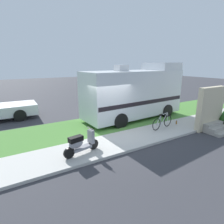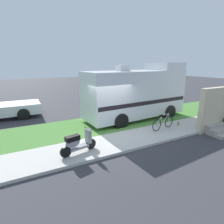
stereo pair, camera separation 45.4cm
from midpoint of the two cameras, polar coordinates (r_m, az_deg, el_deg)
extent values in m
plane|color=#38383D|center=(9.84, -0.18, -6.56)|extent=(80.00, 80.00, 0.00)
cube|color=beige|center=(8.88, 3.80, -8.65)|extent=(24.00, 2.00, 0.12)
cube|color=#4C8438|center=(11.06, -4.14, -3.88)|extent=(24.00, 3.40, 0.08)
cube|color=silver|center=(12.00, 5.66, 5.94)|extent=(6.92, 2.72, 2.86)
cube|color=silver|center=(13.59, 14.23, 13.76)|extent=(1.93, 2.30, 0.50)
cube|color=black|center=(12.08, 5.61, 3.93)|extent=(6.79, 2.73, 0.24)
cube|color=black|center=(14.32, 16.31, 8.93)|extent=(0.20, 1.97, 0.90)
cube|color=silver|center=(11.23, 1.76, 13.63)|extent=(0.73, 0.64, 0.36)
cylinder|color=black|center=(14.44, 9.17, 2.21)|extent=(0.92, 0.33, 0.90)
cylinder|color=black|center=(12.97, 15.86, 0.33)|extent=(0.92, 0.33, 0.90)
cylinder|color=black|center=(12.13, -4.68, -0.14)|extent=(0.92, 0.33, 0.90)
cylinder|color=black|center=(10.33, 1.41, -2.83)|extent=(0.92, 0.33, 0.90)
cylinder|color=black|center=(7.80, -7.53, -10.01)|extent=(0.45, 0.19, 0.44)
cylinder|color=black|center=(7.29, -15.12, -12.35)|extent=(0.45, 0.19, 0.44)
cube|color=gray|center=(7.52, -11.19, -11.03)|extent=(0.84, 0.43, 0.10)
cube|color=black|center=(7.22, -13.10, -8.28)|extent=(0.60, 0.37, 0.20)
ellipsoid|color=gray|center=(7.30, -13.01, -9.72)|extent=(0.65, 0.41, 0.36)
cube|color=gray|center=(7.59, -8.35, -7.65)|extent=(0.20, 0.34, 0.56)
cylinder|color=black|center=(7.46, -8.45, -5.17)|extent=(0.13, 0.50, 0.04)
sphere|color=white|center=(7.52, -8.40, -6.38)|extent=(0.12, 0.12, 0.12)
torus|color=black|center=(10.76, 15.94, -2.68)|extent=(0.66, 0.13, 0.66)
torus|color=black|center=(9.98, 12.52, -3.85)|extent=(0.66, 0.13, 0.66)
cylinder|color=silver|center=(10.43, 14.87, -2.15)|extent=(0.58, 0.12, 0.67)
cylinder|color=silver|center=(10.20, 13.83, -2.62)|extent=(0.10, 0.05, 0.60)
cylinder|color=silver|center=(10.33, 14.88, -0.60)|extent=(0.61, 0.12, 0.09)
cylinder|color=silver|center=(10.15, 13.19, -4.01)|extent=(0.40, 0.09, 0.18)
cylinder|color=silver|center=(10.04, 13.18, -2.43)|extent=(0.36, 0.08, 0.47)
cylinder|color=silver|center=(10.66, 15.91, -1.44)|extent=(0.12, 0.05, 0.51)
cube|color=black|center=(10.09, 13.84, -0.87)|extent=(0.21, 0.13, 0.06)
cylinder|color=black|center=(10.55, 15.90, 0.02)|extent=(0.10, 0.52, 0.03)
cube|color=silver|center=(14.06, -29.53, 0.76)|extent=(3.00, 2.06, 0.68)
cylinder|color=black|center=(13.17, -27.80, -0.96)|extent=(0.76, 0.25, 0.76)
cylinder|color=black|center=(15.05, -28.16, 0.83)|extent=(0.76, 0.25, 0.76)
cube|color=#9E998E|center=(11.29, 29.41, -5.26)|extent=(1.40, 0.96, 0.16)
cube|color=#9E998E|center=(11.31, 28.82, -4.29)|extent=(1.40, 0.64, 0.16)
cube|color=#9E998E|center=(11.34, 28.24, -3.31)|extent=(1.40, 0.32, 0.16)
cube|color=beige|center=(11.29, 27.41, 0.95)|extent=(2.00, 0.30, 2.40)
cylinder|color=brown|center=(11.37, 18.49, -3.20)|extent=(0.07, 0.07, 0.19)
cylinder|color=brown|center=(11.34, 18.54, -2.66)|extent=(0.03, 0.03, 0.04)
cylinder|color=black|center=(11.33, 18.55, -2.55)|extent=(0.04, 0.04, 0.01)
camera|label=1|loc=(0.23, -91.34, -0.36)|focal=29.13mm
camera|label=2|loc=(0.23, 88.66, 0.36)|focal=29.13mm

